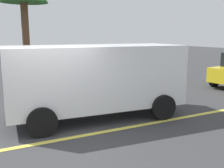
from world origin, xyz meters
TOP-DOWN VIEW (x-y plane):
  - ground_plane at (0.00, 0.00)m, footprint 80.00×80.00m
  - lane_marking_centre at (3.00, 0.00)m, footprint 28.00×0.16m
  - white_van at (1.58, 1.30)m, footprint 5.33×2.57m

SIDE VIEW (x-z plane):
  - ground_plane at x=0.00m, z-range 0.00..0.00m
  - lane_marking_centre at x=3.00m, z-range 0.00..0.01m
  - white_van at x=1.58m, z-range 0.17..2.37m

